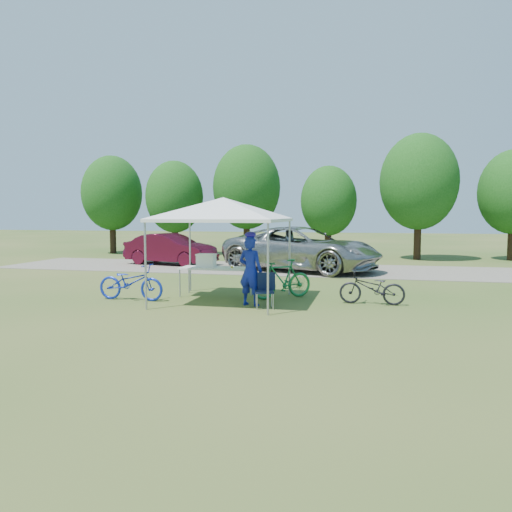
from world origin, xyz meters
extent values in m
plane|color=#2D5119|center=(0.00, 0.00, 0.00)|extent=(100.00, 100.00, 0.00)
cube|color=gray|center=(0.00, 8.00, 0.01)|extent=(24.00, 5.00, 0.02)
cylinder|color=#A5A5AA|center=(-1.50, -1.50, 1.05)|extent=(0.05, 0.05, 2.10)
cylinder|color=#A5A5AA|center=(1.50, -1.50, 1.05)|extent=(0.05, 0.05, 2.10)
cylinder|color=#A5A5AA|center=(-1.50, 1.50, 1.05)|extent=(0.05, 0.05, 2.10)
cylinder|color=#A5A5AA|center=(1.50, 1.50, 1.05)|extent=(0.05, 0.05, 2.10)
cube|color=white|center=(0.00, 0.00, 2.14)|extent=(3.15, 3.15, 0.08)
pyramid|color=white|center=(0.00, 0.00, 2.73)|extent=(4.53, 4.53, 0.55)
cylinder|color=#382314|center=(-11.00, 14.00, 0.94)|extent=(0.36, 0.36, 1.89)
ellipsoid|color=#144711|center=(-11.00, 14.00, 3.51)|extent=(3.46, 3.46, 4.32)
cylinder|color=#382314|center=(-7.00, 13.70, 0.88)|extent=(0.36, 0.36, 1.75)
ellipsoid|color=#144711|center=(-7.00, 13.70, 3.25)|extent=(3.20, 3.20, 4.00)
cylinder|color=#382314|center=(-3.00, 14.30, 1.01)|extent=(0.36, 0.36, 2.03)
ellipsoid|color=#144711|center=(-3.00, 14.30, 3.77)|extent=(3.71, 3.71, 4.64)
cylinder|color=#382314|center=(1.50, 14.10, 0.80)|extent=(0.36, 0.36, 1.61)
ellipsoid|color=#144711|center=(1.50, 14.10, 2.99)|extent=(2.94, 2.94, 3.68)
cylinder|color=#382314|center=(6.00, 13.80, 1.05)|extent=(0.36, 0.36, 2.10)
ellipsoid|color=#144711|center=(6.00, 13.80, 3.90)|extent=(3.84, 3.84, 4.80)
cylinder|color=#382314|center=(10.50, 14.40, 0.91)|extent=(0.36, 0.36, 1.82)
cube|color=white|center=(-0.46, 0.75, 0.79)|extent=(1.98, 0.82, 0.04)
cylinder|color=#A5A5AA|center=(-1.39, 0.40, 0.38)|extent=(0.04, 0.04, 0.77)
cylinder|color=#A5A5AA|center=(0.47, 0.40, 0.38)|extent=(0.04, 0.04, 0.77)
cylinder|color=#A5A5AA|center=(-1.39, 1.10, 0.38)|extent=(0.04, 0.04, 0.77)
cylinder|color=#A5A5AA|center=(0.47, 1.10, 0.38)|extent=(0.04, 0.04, 0.77)
cube|color=#0E1633|center=(1.25, -0.70, 0.41)|extent=(0.55, 0.55, 0.04)
cube|color=#0E1633|center=(1.25, -0.48, 0.64)|extent=(0.43, 0.16, 0.44)
cylinder|color=#A5A5AA|center=(1.05, -0.89, 0.19)|extent=(0.02, 0.02, 0.39)
cylinder|color=#A5A5AA|center=(1.44, -0.89, 0.19)|extent=(0.02, 0.02, 0.39)
cylinder|color=#A5A5AA|center=(1.05, -0.50, 0.19)|extent=(0.02, 0.02, 0.39)
cylinder|color=#A5A5AA|center=(1.44, -0.50, 0.19)|extent=(0.02, 0.02, 0.39)
cube|color=white|center=(-0.74, 0.75, 0.98)|extent=(0.50, 0.33, 0.33)
cube|color=white|center=(-0.74, 0.75, 1.17)|extent=(0.52, 0.35, 0.04)
cylinder|color=gold|center=(0.03, 0.70, 0.84)|extent=(0.07, 0.07, 0.05)
imported|color=navy|center=(0.82, -0.40, 0.87)|extent=(0.72, 0.57, 1.75)
imported|color=#142CB3|center=(-2.47, -0.38, 0.49)|extent=(1.87, 0.69, 0.97)
imported|color=#186D34|center=(1.42, 0.81, 0.53)|extent=(1.70, 1.51, 1.07)
imported|color=black|center=(3.80, 0.43, 0.43)|extent=(1.66, 0.63, 0.86)
imported|color=#9E9D99|center=(1.03, 7.46, 0.91)|extent=(6.99, 4.87, 1.77)
imported|color=#490C1D|center=(-5.08, 8.50, 0.72)|extent=(4.46, 2.34, 1.40)
camera|label=1|loc=(3.78, -12.47, 2.30)|focal=35.00mm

